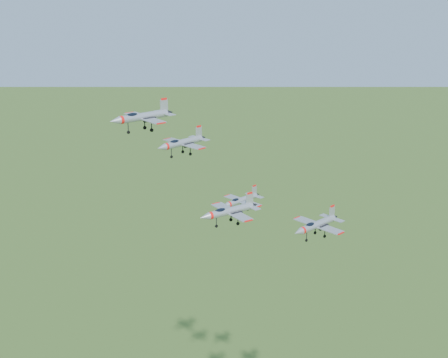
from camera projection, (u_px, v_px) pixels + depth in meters
jet_lead at (142, 117)px, 113.02m from camera, size 13.40×11.11×3.58m
jet_left_high at (182, 143)px, 107.04m from camera, size 10.99×9.25×2.95m
jet_right_high at (229, 211)px, 101.64m from camera, size 11.39×9.35×3.05m
jet_left_low at (241, 200)px, 129.54m from camera, size 11.12×9.36×2.99m
jet_right_low at (316, 225)px, 111.66m from camera, size 12.16×10.19×3.26m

